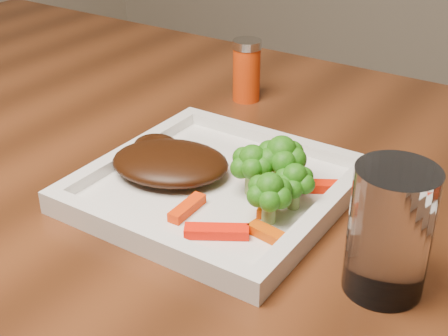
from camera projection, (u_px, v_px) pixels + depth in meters
The scene contains 14 objects.
plate at pixel (217, 190), 0.70m from camera, with size 0.27×0.27×0.01m, color white.
steak at pixel (170, 163), 0.71m from camera, with size 0.14×0.11×0.03m, color black.
broccoli_0 at pixel (281, 162), 0.67m from camera, with size 0.06×0.06×0.07m, color #316711, non-canonical shape.
broccoli_1 at pixel (295, 180), 0.64m from camera, with size 0.05×0.05×0.06m, color #195E0F, non-canonical shape.
broccoli_2 at pixel (269, 197), 0.62m from camera, with size 0.05×0.05×0.06m, color #185F0F, non-canonical shape.
broccoli_3 at pixel (252, 168), 0.66m from camera, with size 0.05×0.05×0.06m, color #316611, non-canonical shape.
carrot_0 at pixel (217, 231), 0.61m from camera, with size 0.06×0.02×0.01m, color #FF1704.
carrot_1 at pixel (273, 236), 0.60m from camera, with size 0.05×0.01×0.01m, color #CF4703.
carrot_2 at pixel (187, 208), 0.64m from camera, with size 0.05×0.01×0.01m, color #EC3203.
carrot_3 at pixel (318, 186), 0.68m from camera, with size 0.06×0.02×0.01m, color red.
carrot_4 at pixel (262, 164), 0.73m from camera, with size 0.06×0.02×0.01m, color #FF4604.
carrot_5 at pixel (269, 202), 0.65m from camera, with size 0.05×0.01×0.01m, color #E54803.
spice_shaker at pixel (247, 71), 0.92m from camera, with size 0.04×0.04×0.09m, color red.
drinking_glass at pixel (390, 231), 0.53m from camera, with size 0.07×0.07×0.12m, color silver.
Camera 1 is at (0.27, -0.49, 1.11)m, focal length 50.00 mm.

